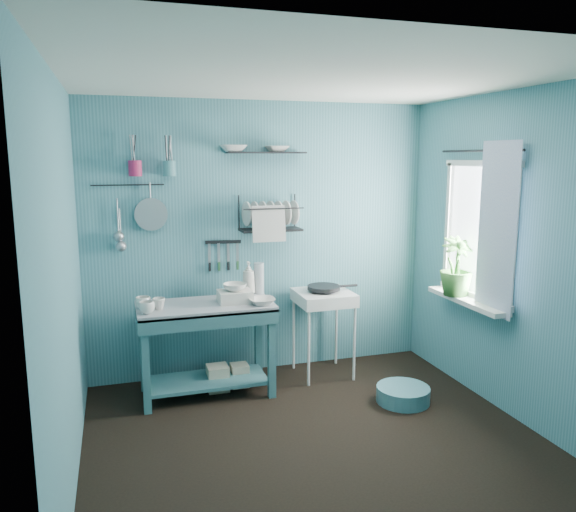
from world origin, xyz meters
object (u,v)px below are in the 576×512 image
object	(u,v)px
wash_tub	(235,296)
hotplate_stand	(323,333)
mug_mid	(159,304)
soap_bottle	(249,278)
colander	(151,214)
storage_tin_small	(240,375)
floor_basin	(403,394)
storage_tin_large	(218,378)
work_counter	(206,349)
frying_pan	(324,288)
potted_plant	(456,266)
utensil_cup_magenta	(135,168)
mug_left	(147,308)
water_bottle	(259,278)
mug_right	(143,303)
dish_rack	(270,213)
utensil_cup_teal	(169,168)

from	to	relation	value
wash_tub	hotplate_stand	distance (m)	0.97
mug_mid	hotplate_stand	world-z (taller)	mug_mid
soap_bottle	colander	distance (m)	1.01
storage_tin_small	floor_basin	size ratio (longest dim) A/B	0.46
storage_tin_large	storage_tin_small	xyz separation A→B (m)	(0.20, 0.03, -0.01)
work_counter	frying_pan	world-z (taller)	frying_pan
colander	potted_plant	xyz separation A→B (m)	(2.46, -0.87, -0.43)
hotplate_stand	utensil_cup_magenta	size ratio (longest dim) A/B	6.09
frying_pan	hotplate_stand	bearing A→B (deg)	0.00
potted_plant	mug_left	bearing A→B (deg)	172.97
mug_mid	storage_tin_small	world-z (taller)	mug_mid
hotplate_stand	floor_basin	distance (m)	0.93
wash_tub	utensil_cup_magenta	xyz separation A→B (m)	(-0.75, 0.38, 1.06)
colander	storage_tin_large	distance (m)	1.53
storage_tin_large	soap_bottle	bearing A→B (deg)	25.11
water_bottle	floor_basin	size ratio (longest dim) A/B	0.64
potted_plant	mug_right	bearing A→B (deg)	169.55
mug_left	floor_basin	xyz separation A→B (m)	(2.00, -0.48, -0.78)
mug_left	soap_bottle	distance (m)	0.97
mug_right	dish_rack	xyz separation A→B (m)	(1.16, 0.31, 0.66)
frying_pan	storage_tin_small	bearing A→B (deg)	-176.96
soap_bottle	water_bottle	xyz separation A→B (m)	(0.10, 0.02, -0.01)
floor_basin	water_bottle	bearing A→B (deg)	139.29
mug_left	mug_right	bearing A→B (deg)	97.13
mug_left	utensil_cup_magenta	bearing A→B (deg)	92.23
colander	storage_tin_small	distance (m)	1.60
mug_left	utensil_cup_magenta	world-z (taller)	utensil_cup_magenta
hotplate_stand	mug_right	bearing A→B (deg)	-179.30
mug_mid	dish_rack	xyz separation A→B (m)	(1.04, 0.37, 0.66)
mug_right	utensil_cup_magenta	xyz separation A→B (m)	(-0.00, 0.36, 1.07)
mug_right	dish_rack	bearing A→B (deg)	15.21
water_bottle	storage_tin_small	bearing A→B (deg)	-147.53
work_counter	mug_mid	size ratio (longest dim) A/B	11.20
work_counter	utensil_cup_magenta	size ratio (longest dim) A/B	8.62
wash_tub	utensil_cup_magenta	bearing A→B (deg)	152.88
mug_mid	soap_bottle	distance (m)	0.85
utensil_cup_teal	mug_right	bearing A→B (deg)	-127.59
floor_basin	potted_plant	bearing A→B (deg)	16.68
mug_left	dish_rack	bearing A→B (deg)	22.66
hotplate_stand	storage_tin_large	distance (m)	1.05
wash_tub	floor_basin	xyz separation A→B (m)	(1.27, -0.62, -0.78)
frying_pan	utensil_cup_teal	bearing A→B (deg)	169.64
storage_tin_small	frying_pan	bearing A→B (deg)	3.04
floor_basin	storage_tin_small	bearing A→B (deg)	149.42
work_counter	colander	bearing A→B (deg)	141.78
colander	storage_tin_large	bearing A→B (deg)	-35.39
mug_right	wash_tub	size ratio (longest dim) A/B	0.44
soap_bottle	dish_rack	size ratio (longest dim) A/B	0.54
soap_bottle	utensil_cup_teal	xyz separation A→B (m)	(-0.64, 0.16, 0.96)
storage_tin_large	hotplate_stand	bearing A→B (deg)	4.14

